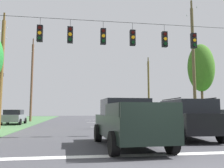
{
  "coord_description": "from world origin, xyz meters",
  "views": [
    {
      "loc": [
        -2.6,
        -5.21,
        1.46
      ],
      "look_at": [
        -0.33,
        9.61,
        3.12
      ],
      "focal_mm": 38.1,
      "sensor_mm": 36.0,
      "label": 1
    }
  ],
  "objects": [
    {
      "name": "utility_pole_mid_right",
      "position": [
        7.31,
        13.42,
        5.39
      ],
      "size": [
        0.26,
        1.87,
        11.06
      ],
      "color": "brown",
      "rests_on": "ground"
    },
    {
      "name": "utility_pole_far_right",
      "position": [
        7.68,
        27.28,
        4.58
      ],
      "size": [
        0.26,
        1.99,
        9.06
      ],
      "color": "brown",
      "rests_on": "ground"
    },
    {
      "name": "distant_car_oncoming",
      "position": [
        -8.88,
        20.78,
        0.79
      ],
      "size": [
        2.12,
        4.35,
        1.52
      ],
      "color": "slate",
      "rests_on": "ground"
    },
    {
      "name": "utility_pole_far_left",
      "position": [
        -8.37,
        27.16,
        5.46
      ],
      "size": [
        0.29,
        1.98,
        11.08
      ],
      "color": "brown",
      "rests_on": "ground"
    },
    {
      "name": "pickup_truck",
      "position": [
        -0.46,
        4.41,
        0.97
      ],
      "size": [
        2.48,
        5.49,
        1.95
      ],
      "color": "black",
      "rests_on": "ground"
    },
    {
      "name": "lane_dash_0",
      "position": [
        0.0,
        8.52,
        0.0
      ],
      "size": [
        2.5,
        0.15,
        0.01
      ],
      "primitive_type": "cube",
      "rotation": [
        0.0,
        0.0,
        1.57
      ],
      "color": "white",
      "rests_on": "ground"
    },
    {
      "name": "tree_roadside_right",
      "position": [
        10.08,
        17.14,
        5.78
      ],
      "size": [
        2.66,
        2.66,
        8.26
      ],
      "color": "brown",
      "rests_on": "ground"
    },
    {
      "name": "lane_dash_3",
      "position": [
        0.0,
        31.31,
        0.0
      ],
      "size": [
        2.5,
        0.15,
        0.01
      ],
      "primitive_type": "cube",
      "rotation": [
        0.0,
        0.0,
        1.57
      ],
      "color": "white",
      "rests_on": "ground"
    },
    {
      "name": "suv_black",
      "position": [
        3.07,
        6.43,
        1.06
      ],
      "size": [
        2.43,
        4.9,
        2.05
      ],
      "color": "black",
      "rests_on": "ground"
    },
    {
      "name": "utility_pole_mid_left",
      "position": [
        -8.43,
        14.42,
        4.63
      ],
      "size": [
        0.29,
        1.77,
        9.34
      ],
      "color": "brown",
      "rests_on": "ground"
    },
    {
      "name": "lane_dash_1",
      "position": [
        0.0,
        15.87,
        0.0
      ],
      "size": [
        2.5,
        0.15,
        0.01
      ],
      "primitive_type": "cube",
      "rotation": [
        0.0,
        0.0,
        1.57
      ],
      "color": "white",
      "rests_on": "ground"
    },
    {
      "name": "stop_bar_stripe",
      "position": [
        0.0,
        2.52,
        0.0
      ],
      "size": [
        12.5,
        0.45,
        0.01
      ],
      "primitive_type": "cube",
      "color": "white",
      "rests_on": "ground"
    },
    {
      "name": "overhead_signal_span",
      "position": [
        -0.11,
        8.27,
        4.25
      ],
      "size": [
        14.83,
        0.31,
        7.38
      ],
      "color": "brown",
      "rests_on": "ground"
    },
    {
      "name": "lane_dash_2",
      "position": [
        0.0,
        23.54,
        0.0
      ],
      "size": [
        2.5,
        0.15,
        0.01
      ],
      "primitive_type": "cube",
      "rotation": [
        0.0,
        0.0,
        1.57
      ],
      "color": "white",
      "rests_on": "ground"
    }
  ]
}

